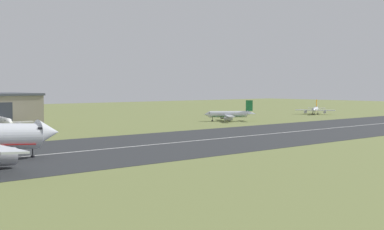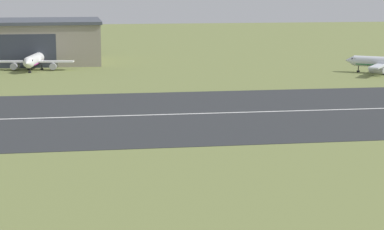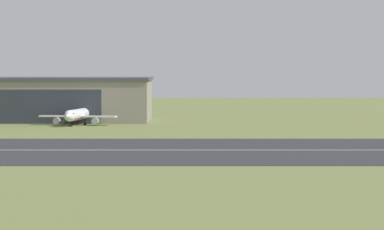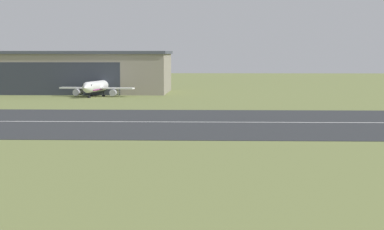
{
  "view_description": "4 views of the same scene",
  "coord_description": "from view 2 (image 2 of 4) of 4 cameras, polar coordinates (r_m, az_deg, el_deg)",
  "views": [
    {
      "loc": [
        -120.51,
        14.95,
        16.03
      ],
      "look_at": [
        -30.66,
        117.16,
        8.36
      ],
      "focal_mm": 50.0,
      "sensor_mm": 36.0,
      "label": 1
    },
    {
      "loc": [
        -34.93,
        -4.89,
        23.87
      ],
      "look_at": [
        -16.41,
        108.49,
        3.46
      ],
      "focal_mm": 70.0,
      "sensor_mm": 36.0,
      "label": 2
    },
    {
      "loc": [
        -13.62,
        -41.51,
        15.42
      ],
      "look_at": [
        -13.53,
        114.65,
        7.38
      ],
      "focal_mm": 85.0,
      "sensor_mm": 36.0,
      "label": 3
    },
    {
      "loc": [
        -9.62,
        -4.24,
        12.61
      ],
      "look_at": [
        -13.68,
        99.15,
        3.82
      ],
      "focal_mm": 70.0,
      "sensor_mm": 36.0,
      "label": 4
    }
  ],
  "objects": [
    {
      "name": "runway_strip",
      "position": [
        140.11,
        5.3,
        0.24
      ],
      "size": [
        497.17,
        55.39,
        0.06
      ],
      "primitive_type": "cube",
      "color": "#2B2D30",
      "rests_on": "ground_plane"
    },
    {
      "name": "runway_centreline",
      "position": [
        140.1,
        5.3,
        0.25
      ],
      "size": [
        447.45,
        0.7,
        0.01
      ],
      "primitive_type": "cube",
      "color": "silver",
      "rests_on": "runway_strip"
    },
    {
      "name": "airplane_parked_centre",
      "position": [
        211.54,
        -11.86,
        4.14
      ],
      "size": [
        21.59,
        22.93,
        9.5
      ],
      "color": "white",
      "rests_on": "ground_plane"
    }
  ]
}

